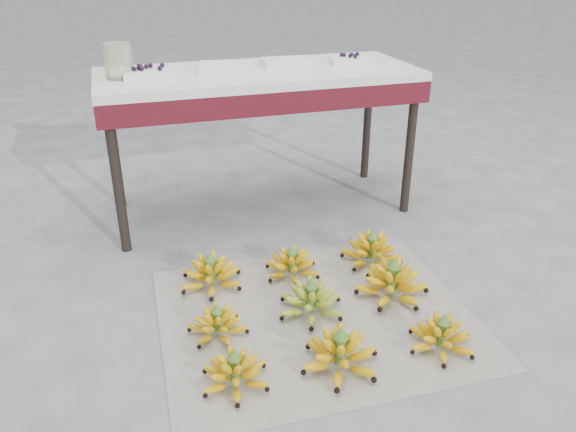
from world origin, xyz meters
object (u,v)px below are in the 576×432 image
object	(u,v)px
bunch_back_left	(211,274)
tray_right	(286,63)
bunch_front_right	(441,337)
bunch_back_center	(292,265)
tray_far_right	(351,60)
newspaper_mat	(315,316)
glass_jar	(118,61)
bunch_mid_left	(218,324)
bunch_front_center	(340,354)
bunch_front_left	(235,373)
tray_left	(226,68)
bunch_mid_center	(311,301)
bunch_back_right	(372,251)
bunch_mid_right	(392,283)
tray_far_left	(149,73)
vendor_table	(259,87)

from	to	relation	value
bunch_back_left	tray_right	world-z (taller)	tray_right
bunch_front_right	bunch_back_center	xyz separation A→B (m)	(-0.37, 0.66, 0.00)
bunch_back_left	tray_far_right	xyz separation A→B (m)	(0.94, 0.74, 0.75)
newspaper_mat	bunch_front_right	size ratio (longest dim) A/B	4.88
newspaper_mat	glass_jar	world-z (taller)	glass_jar
bunch_mid_left	glass_jar	world-z (taller)	glass_jar
bunch_front_center	bunch_front_left	bearing A→B (deg)	-177.38
newspaper_mat	bunch_front_left	bearing A→B (deg)	-143.75
tray_left	bunch_mid_left	bearing A→B (deg)	-105.07
bunch_mid_center	bunch_back_center	bearing A→B (deg)	100.46
bunch_back_right	bunch_mid_right	bearing A→B (deg)	-102.93
bunch_mid_center	bunch_back_left	bearing A→B (deg)	150.89
newspaper_mat	bunch_front_center	size ratio (longest dim) A/B	3.91
newspaper_mat	bunch_front_left	size ratio (longest dim) A/B	4.29
bunch_mid_center	bunch_front_left	bearing A→B (deg)	-127.12
bunch_mid_right	glass_jar	size ratio (longest dim) A/B	2.43
bunch_front_right	bunch_back_left	xyz separation A→B (m)	(-0.74, 0.68, 0.01)
bunch_mid_center	bunch_back_center	distance (m)	0.30
tray_far_left	bunch_back_center	bearing A→B (deg)	-55.87
bunch_back_center	tray_far_left	world-z (taller)	tray_far_left
newspaper_mat	bunch_back_right	xyz separation A→B (m)	(0.40, 0.33, 0.06)
bunch_back_center	tray_right	world-z (taller)	tray_right
bunch_mid_right	vendor_table	xyz separation A→B (m)	(-0.30, 1.04, 0.63)
bunch_mid_right	tray_far_right	xyz separation A→B (m)	(0.21, 1.04, 0.74)
bunch_mid_left	tray_right	size ratio (longest dim) A/B	1.17
bunch_mid_right	glass_jar	distance (m)	1.65
bunch_front_right	vendor_table	xyz separation A→B (m)	(-0.32, 1.42, 0.64)
bunch_mid_left	bunch_back_left	size ratio (longest dim) A/B	0.98
bunch_mid_right	glass_jar	bearing A→B (deg)	155.44
newspaper_mat	bunch_front_left	xyz separation A→B (m)	(-0.40, -0.29, 0.05)
bunch_front_left	tray_far_right	xyz separation A→B (m)	(0.98, 1.38, 0.75)
bunch_mid_center	glass_jar	world-z (taller)	glass_jar
bunch_back_left	tray_far_right	size ratio (longest dim) A/B	1.24
bunch_back_left	glass_jar	distance (m)	1.12
bunch_front_center	bunch_mid_right	xyz separation A→B (m)	(0.39, 0.36, 0.00)
newspaper_mat	vendor_table	xyz separation A→B (m)	(0.06, 1.08, 0.70)
bunch_front_left	bunch_front_right	bearing A→B (deg)	-15.29
glass_jar	bunch_mid_center	bearing A→B (deg)	-59.67
bunch_back_center	vendor_table	xyz separation A→B (m)	(0.06, 0.76, 0.64)
bunch_mid_center	vendor_table	bearing A→B (deg)	99.67
tray_far_right	bunch_back_left	bearing A→B (deg)	-142.01
newspaper_mat	bunch_mid_right	size ratio (longest dim) A/B	3.10
bunch_mid_center	bunch_back_right	distance (m)	0.51
bunch_back_left	glass_jar	size ratio (longest dim) A/B	1.83
bunch_front_center	tray_left	size ratio (longest dim) A/B	1.08
newspaper_mat	tray_far_left	world-z (taller)	tray_far_left
bunch_mid_right	bunch_back_right	size ratio (longest dim) A/B	1.31
bunch_front_right	bunch_back_right	size ratio (longest dim) A/B	0.83
bunch_back_center	tray_far_right	world-z (taller)	tray_far_right
bunch_back_left	bunch_front_right	bearing A→B (deg)	-46.95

